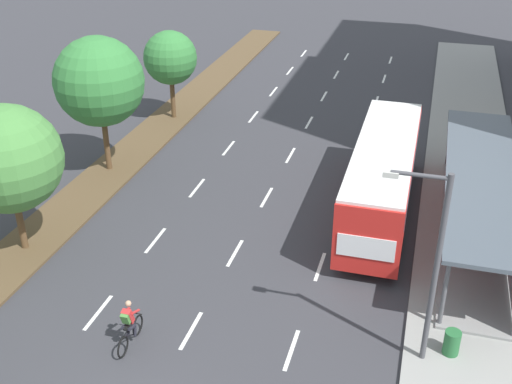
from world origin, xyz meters
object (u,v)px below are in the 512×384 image
at_px(bus, 383,172).
at_px(cyclist, 129,326).
at_px(bus_shelter, 486,198).
at_px(streetlight, 431,258).
at_px(median_tree_third, 99,82).
at_px(median_tree_second, 8,159).
at_px(trash_bin, 452,343).
at_px(median_tree_fourth, 170,58).

height_order(bus, cyclist, bus).
height_order(bus_shelter, streetlight, streetlight).
xyz_separation_m(bus_shelter, median_tree_third, (-18.03, 1.55, 2.84)).
height_order(cyclist, median_tree_second, median_tree_second).
bearing_deg(trash_bin, median_tree_fourth, 134.22).
distance_m(median_tree_second, streetlight, 15.90).
height_order(cyclist, trash_bin, cyclist).
bearing_deg(streetlight, bus, 103.32).
bearing_deg(streetlight, median_tree_second, 172.08).
bearing_deg(bus_shelter, median_tree_third, 175.08).
xyz_separation_m(median_tree_third, streetlight, (15.92, -9.82, -0.81)).
relative_size(bus_shelter, median_tree_fourth, 2.65).
height_order(median_tree_second, trash_bin, median_tree_second).
distance_m(cyclist, streetlight, 9.75).
bearing_deg(median_tree_second, bus_shelter, 18.79).
bearing_deg(bus_shelter, median_tree_fourth, 152.49).
height_order(median_tree_second, median_tree_fourth, median_tree_second).
height_order(median_tree_second, median_tree_third, median_tree_third).
bearing_deg(trash_bin, median_tree_second, 174.05).
distance_m(bus_shelter, median_tree_third, 18.32).
bearing_deg(cyclist, median_tree_second, 148.84).
distance_m(median_tree_second, median_tree_third, 7.66).
bearing_deg(bus_shelter, bus, 168.25).
distance_m(bus_shelter, trash_bin, 8.01).
height_order(bus_shelter, median_tree_fourth, median_tree_fourth).
distance_m(median_tree_third, streetlight, 18.72).
bearing_deg(median_tree_third, median_tree_fourth, 87.01).
relative_size(bus_shelter, streetlight, 2.14).
bearing_deg(median_tree_third, bus_shelter, -4.92).
bearing_deg(bus, median_tree_second, -152.84).
bearing_deg(cyclist, streetlight, 11.57).
bearing_deg(median_tree_third, trash_bin, -28.96).
relative_size(bus, cyclist, 6.20).
bearing_deg(cyclist, median_tree_third, 120.43).
height_order(streetlight, trash_bin, streetlight).
bearing_deg(cyclist, trash_bin, 12.82).
xyz_separation_m(cyclist, median_tree_second, (-6.69, 4.05, 3.29)).
xyz_separation_m(bus_shelter, bus, (-4.28, 0.89, 0.20)).
bearing_deg(streetlight, median_tree_third, 148.33).
relative_size(bus_shelter, bus, 1.23).
xyz_separation_m(median_tree_fourth, streetlight, (15.52, -17.45, 0.10)).
xyz_separation_m(bus, median_tree_second, (-13.58, -6.97, 2.02)).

